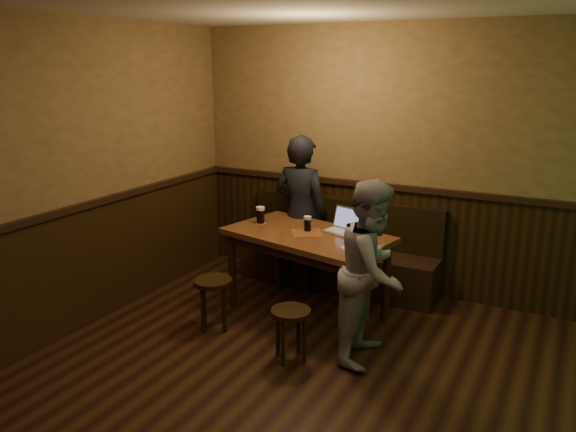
% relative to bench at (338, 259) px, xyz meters
% --- Properties ---
extents(room, '(5.04, 6.04, 2.84)m').
position_rel_bench_xyz_m(room, '(0.71, -2.53, 0.89)').
color(room, black).
rests_on(room, ground).
extents(bench, '(2.20, 0.50, 0.95)m').
position_rel_bench_xyz_m(bench, '(0.00, 0.00, 0.00)').
color(bench, black).
rests_on(bench, ground).
extents(pub_table, '(1.69, 1.18, 0.83)m').
position_rel_bench_xyz_m(pub_table, '(0.00, -0.80, 0.40)').
color(pub_table, '#553918').
rests_on(pub_table, ground).
extents(stool_left, '(0.42, 0.42, 0.48)m').
position_rel_bench_xyz_m(stool_left, '(-0.61, -1.51, 0.07)').
color(stool_left, black).
rests_on(stool_left, ground).
extents(stool_right, '(0.35, 0.35, 0.45)m').
position_rel_bench_xyz_m(stool_right, '(0.29, -1.69, 0.05)').
color(stool_right, black).
rests_on(stool_right, ground).
extents(pint_left, '(0.11, 0.11, 0.18)m').
position_rel_bench_xyz_m(pint_left, '(-0.56, -0.72, 0.60)').
color(pint_left, '#A4141B').
rests_on(pint_left, pub_table).
extents(pint_mid, '(0.10, 0.10, 0.15)m').
position_rel_bench_xyz_m(pint_mid, '(-0.02, -0.74, 0.59)').
color(pint_mid, '#A4141B').
rests_on(pint_mid, pub_table).
extents(pint_right, '(0.11, 0.11, 0.17)m').
position_rel_bench_xyz_m(pint_right, '(0.53, -0.92, 0.60)').
color(pint_right, '#A4141B').
rests_on(pint_right, pub_table).
extents(laptop, '(0.38, 0.33, 0.23)m').
position_rel_bench_xyz_m(laptop, '(0.29, -0.60, 0.57)').
color(laptop, silver).
rests_on(laptop, pub_table).
extents(menu, '(0.26, 0.26, 0.00)m').
position_rel_bench_xyz_m(menu, '(0.57, -1.06, 0.51)').
color(menu, silver).
rests_on(menu, pub_table).
extents(person_suit, '(0.62, 0.42, 1.69)m').
position_rel_bench_xyz_m(person_suit, '(-0.33, -0.27, 0.53)').
color(person_suit, black).
rests_on(person_suit, ground).
extents(person_grey, '(0.60, 0.76, 1.51)m').
position_rel_bench_xyz_m(person_grey, '(0.84, -1.32, 0.45)').
color(person_grey, gray).
rests_on(person_grey, ground).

